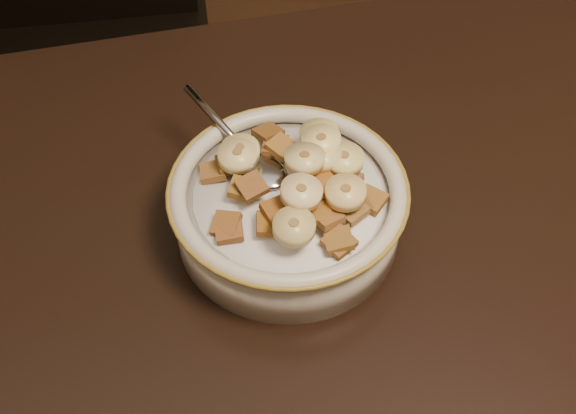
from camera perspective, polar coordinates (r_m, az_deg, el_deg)
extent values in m
cube|color=black|center=(1.15, -16.86, 7.60)|extent=(0.49, 0.49, 1.05)
cylinder|color=silver|center=(0.64, 0.00, -0.49)|extent=(0.18, 0.18, 0.04)
cylinder|color=white|center=(0.62, 0.00, 0.76)|extent=(0.15, 0.15, 0.00)
ellipsoid|color=gray|center=(0.63, -1.68, 2.53)|extent=(0.05, 0.05, 0.01)
cube|color=brown|center=(0.59, -1.28, -1.20)|extent=(0.02, 0.02, 0.01)
cube|color=brown|center=(0.61, 2.14, 2.03)|extent=(0.03, 0.03, 0.01)
cube|color=#9D5D1B|center=(0.63, 4.12, 3.20)|extent=(0.02, 0.02, 0.01)
cube|color=brown|center=(0.63, -4.15, 3.11)|extent=(0.02, 0.02, 0.01)
cube|color=#94511F|center=(0.60, -4.42, -1.22)|extent=(0.03, 0.03, 0.01)
cube|color=brown|center=(0.60, 4.55, -0.25)|extent=(0.03, 0.03, 0.01)
cube|color=brown|center=(0.59, -4.21, -1.67)|extent=(0.02, 0.02, 0.01)
cube|color=brown|center=(0.63, -5.34, 2.52)|extent=(0.02, 0.02, 0.01)
cube|color=#9C5A20|center=(0.58, 3.67, -2.52)|extent=(0.03, 0.03, 0.01)
cube|color=brown|center=(0.59, 2.14, -0.43)|extent=(0.02, 0.02, 0.01)
cube|color=brown|center=(0.59, -0.78, -0.25)|extent=(0.03, 0.03, 0.01)
cube|color=#975F2F|center=(0.64, -0.89, 4.37)|extent=(0.03, 0.03, 0.01)
cube|color=brown|center=(0.58, 3.64, -2.37)|extent=(0.02, 0.02, 0.01)
cube|color=brown|center=(0.59, 2.77, -0.73)|extent=(0.03, 0.03, 0.01)
cube|color=brown|center=(0.60, 2.03, 1.35)|extent=(0.03, 0.03, 0.01)
cube|color=brown|center=(0.62, 1.38, 3.56)|extent=(0.02, 0.02, 0.01)
cube|color=brown|center=(0.65, 3.05, 4.30)|extent=(0.03, 0.03, 0.01)
cube|color=#8F5F19|center=(0.61, -3.23, 1.33)|extent=(0.03, 0.03, 0.01)
cube|color=#91591E|center=(0.64, -0.47, 4.30)|extent=(0.03, 0.03, 0.01)
cube|color=#9D5E32|center=(0.62, 4.22, 1.89)|extent=(0.03, 0.03, 0.01)
cube|color=brown|center=(0.66, -1.43, 5.30)|extent=(0.03, 0.03, 0.01)
cube|color=brown|center=(0.61, 5.96, 0.52)|extent=(0.03, 0.03, 0.01)
cube|color=#915E2F|center=(0.60, -2.59, 1.48)|extent=(0.03, 0.03, 0.01)
cube|color=brown|center=(0.61, 4.84, 0.24)|extent=(0.02, 0.02, 0.01)
cylinder|color=#F2DE79|center=(0.63, -3.43, 3.96)|extent=(0.03, 0.03, 0.01)
cylinder|color=#FBDEA3|center=(0.58, 0.95, 1.05)|extent=(0.04, 0.03, 0.01)
cylinder|color=#F1DF75|center=(0.63, 2.22, 5.09)|extent=(0.04, 0.04, 0.01)
cylinder|color=#D6C36F|center=(0.62, 2.42, 3.67)|extent=(0.04, 0.04, 0.01)
cylinder|color=#DBBB6C|center=(0.60, 4.11, 1.03)|extent=(0.04, 0.04, 0.01)
cylinder|color=#CDBA7C|center=(0.57, 0.43, -1.42)|extent=(0.03, 0.03, 0.01)
cylinder|color=#FFEAAB|center=(0.61, 1.19, 3.44)|extent=(0.04, 0.04, 0.01)
cylinder|color=#E7DD8F|center=(0.62, 3.99, 3.42)|extent=(0.04, 0.04, 0.01)
cylinder|color=#FFEDA4|center=(0.62, 2.37, 4.69)|extent=(0.04, 0.04, 0.01)
cylinder|color=beige|center=(0.62, -3.61, 3.65)|extent=(0.04, 0.04, 0.01)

